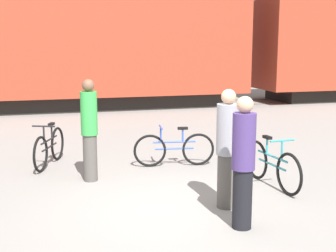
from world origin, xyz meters
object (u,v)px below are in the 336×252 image
Objects in this scene: bicycle_teal at (272,165)px; person_in_purple at (243,162)px; bicycle_black at (49,148)px; person_in_green at (89,129)px; bicycle_blue at (174,149)px; freight_train at (92,28)px; person_in_grey at (227,149)px.

person_in_purple reaches higher than bicycle_teal.
person_in_purple reaches higher than bicycle_black.
person_in_green is (0.68, -1.27, 0.57)m from bicycle_black.
person_in_green is (-2.99, 1.19, 0.57)m from bicycle_teal.
bicycle_blue is 1.92m from person_in_green.
person_in_green reaches higher than bicycle_teal.
bicycle_black is at bearing -75.86° from person_in_green.
freight_train is 22.53× the size of bicycle_blue.
person_in_green reaches higher than bicycle_black.
bicycle_teal is at bearing -33.86° from bicycle_black.
person_in_grey is (-1.15, -0.76, 0.53)m from bicycle_teal.
person_in_grey is at bearing -86.72° from freight_train.
bicycle_black is at bearing 20.17° from person_in_purple.
bicycle_teal reaches higher than bicycle_black.
bicycle_black is 0.88× the size of person_in_purple.
person_in_purple is at bearing -87.44° from freight_train.
bicycle_teal is 0.94× the size of person_in_green.
bicycle_blue is (0.57, -8.98, -2.62)m from freight_train.
bicycle_black is 1.56m from person_in_green.
bicycle_blue is at bearing 125.31° from bicycle_teal.
freight_train is 8.87m from bicycle_black.
bicycle_blue is 0.91× the size of person_in_grey.
person_in_grey is at bearing -18.40° from person_in_purple.
bicycle_blue is 3.37m from person_in_purple.
bicycle_blue is at bearing -113.41° from person_in_grey.
person_in_green is at bearing -96.99° from freight_train.
person_in_purple is (2.41, -4.02, 0.54)m from bicycle_black.
person_in_purple is at bearing 108.00° from person_in_green.
freight_train is at bearing 77.36° from bicycle_black.
bicycle_blue is (2.42, -0.70, -0.02)m from bicycle_black.
person_in_green is (-1.17, -9.55, -2.03)m from freight_train.
bicycle_teal is at bearing -172.18° from person_in_grey.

